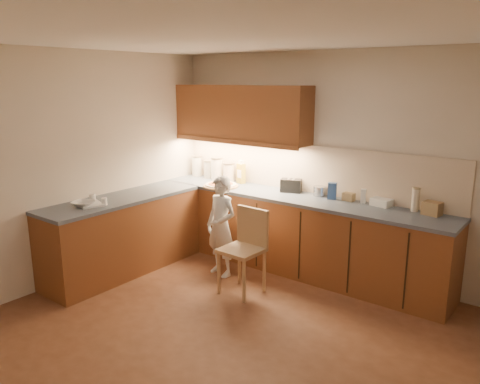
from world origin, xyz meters
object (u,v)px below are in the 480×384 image
Objects in this scene: pizza_on_board at (221,185)px; child at (221,226)px; toaster at (291,185)px; wooden_chair at (246,244)px; oil_jug at (241,173)px.

child is (0.43, -0.51, -0.34)m from pizza_on_board.
pizza_on_board is 0.93m from toaster.
pizza_on_board is at bearing 178.84° from toaster.
pizza_on_board is 0.49× the size of wooden_chair.
pizza_on_board is 0.38× the size of child.
oil_jug is at bearing 120.75° from child.
oil_jug is at bearing 77.46° from pizza_on_board.
toaster is (0.80, -0.02, -0.06)m from oil_jug.
oil_jug reaches higher than child.
wooden_chair is at bearing -50.16° from oil_jug.
pizza_on_board is at bearing 145.33° from wooden_chair.
toaster is (0.44, 0.82, 0.41)m from child.
child is 1.02m from oil_jug.
child is at bearing 162.50° from wooden_chair.
child is at bearing -67.30° from oil_jug.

